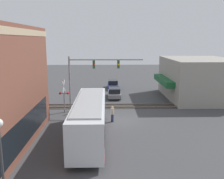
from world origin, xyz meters
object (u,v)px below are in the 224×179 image
object	(u,v)px
crossing_signal	(64,93)
parked_car_blue	(113,84)
city_bus	(90,117)
parked_car_grey	(114,93)
streetlamp	(1,158)
pedestrian_near_bus	(112,114)
pedestrian_at_crossing	(79,105)

from	to	relation	value
crossing_signal	parked_car_blue	xyz separation A→B (m)	(14.50, -6.07, -1.59)
city_bus	crossing_signal	distance (m)	8.65
city_bus	parked_car_blue	bearing A→B (deg)	-6.62
city_bus	parked_car_grey	xyz separation A→B (m)	(15.33, -2.60, -1.19)
streetlamp	parked_car_blue	xyz separation A→B (m)	(31.74, -6.18, -2.17)
parked_car_grey	pedestrian_near_bus	world-z (taller)	pedestrian_near_bus
parked_car_blue	streetlamp	bearing A→B (deg)	168.98
crossing_signal	parked_car_blue	bearing A→B (deg)	-22.71
parked_car_grey	pedestrian_at_crossing	world-z (taller)	pedestrian_at_crossing
city_bus	crossing_signal	xyz separation A→B (m)	(7.92, 3.47, 0.42)
crossing_signal	city_bus	bearing A→B (deg)	-156.36
parked_car_blue	pedestrian_at_crossing	distance (m)	15.32
streetlamp	city_bus	bearing A→B (deg)	-21.01
parked_car_grey	pedestrian_near_bus	bearing A→B (deg)	177.05
city_bus	parked_car_blue	xyz separation A→B (m)	(22.41, -2.60, -1.17)
streetlamp	pedestrian_near_bus	world-z (taller)	streetlamp
crossing_signal	parked_car_grey	distance (m)	9.71
pedestrian_at_crossing	crossing_signal	bearing A→B (deg)	83.90
crossing_signal	parked_car_grey	bearing A→B (deg)	-39.32
streetlamp	pedestrian_at_crossing	distance (m)	17.27
parked_car_grey	pedestrian_at_crossing	size ratio (longest dim) A/B	2.40
crossing_signal	pedestrian_near_bus	xyz separation A→B (m)	(-3.53, -5.50, -1.43)
city_bus	pedestrian_near_bus	size ratio (longest dim) A/B	6.87
city_bus	streetlamp	xyz separation A→B (m)	(-9.32, 3.58, 1.00)
crossing_signal	pedestrian_near_bus	size ratio (longest dim) A/B	2.24
parked_car_grey	streetlamp	bearing A→B (deg)	165.92
parked_car_grey	parked_car_blue	distance (m)	7.09
parked_car_grey	pedestrian_near_bus	distance (m)	10.95
streetlamp	pedestrian_at_crossing	world-z (taller)	streetlamp
parked_car_grey	pedestrian_at_crossing	xyz separation A→B (m)	(-7.59, 4.39, 0.22)
pedestrian_at_crossing	parked_car_grey	bearing A→B (deg)	-30.04
pedestrian_near_bus	parked_car_grey	bearing A→B (deg)	-2.95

